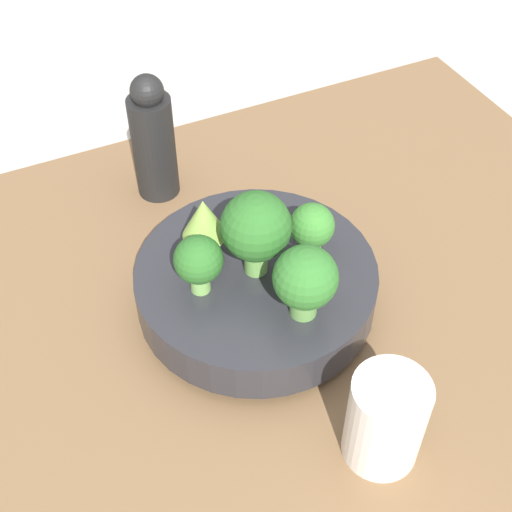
{
  "coord_description": "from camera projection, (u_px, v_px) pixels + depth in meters",
  "views": [
    {
      "loc": [
        0.24,
        0.43,
        0.64
      ],
      "look_at": [
        0.03,
        -0.02,
        0.12
      ],
      "focal_mm": 50.0,
      "sensor_mm": 36.0,
      "label": 1
    }
  ],
  "objects": [
    {
      "name": "ground_plane",
      "position": [
        289.0,
        334.0,
        0.81
      ],
      "size": [
        6.0,
        6.0,
        0.0
      ],
      "primitive_type": "plane",
      "color": "#ADA89E"
    },
    {
      "name": "broccoli_floret_left",
      "position": [
        312.0,
        227.0,
        0.73
      ],
      "size": [
        0.05,
        0.05,
        0.06
      ],
      "color": "#7AB256",
      "rests_on": "bowl"
    },
    {
      "name": "romanesco_piece_near",
      "position": [
        204.0,
        220.0,
        0.73
      ],
      "size": [
        0.05,
        0.05,
        0.07
      ],
      "color": "#6BA34C",
      "rests_on": "bowl"
    },
    {
      "name": "broccoli_floret_right",
      "position": [
        199.0,
        261.0,
        0.69
      ],
      "size": [
        0.05,
        0.05,
        0.07
      ],
      "color": "#7AB256",
      "rests_on": "bowl"
    },
    {
      "name": "broccoli_floret_center",
      "position": [
        256.0,
        228.0,
        0.7
      ],
      "size": [
        0.07,
        0.07,
        0.1
      ],
      "color": "#6BA34C",
      "rests_on": "bowl"
    },
    {
      "name": "pepper_mill",
      "position": [
        153.0,
        140.0,
        0.86
      ],
      "size": [
        0.05,
        0.05,
        0.17
      ],
      "color": "black",
      "rests_on": "table"
    },
    {
      "name": "bowl",
      "position": [
        256.0,
        285.0,
        0.76
      ],
      "size": [
        0.26,
        0.26,
        0.06
      ],
      "color": "#28282D",
      "rests_on": "table"
    },
    {
      "name": "broccoli_floret_back",
      "position": [
        305.0,
        279.0,
        0.67
      ],
      "size": [
        0.06,
        0.06,
        0.08
      ],
      "color": "#609347",
      "rests_on": "bowl"
    },
    {
      "name": "table",
      "position": [
        290.0,
        323.0,
        0.79
      ],
      "size": [
        0.91,
        0.75,
        0.04
      ],
      "color": "brown",
      "rests_on": "ground_plane"
    },
    {
      "name": "cup",
      "position": [
        381.0,
        422.0,
        0.63
      ],
      "size": [
        0.07,
        0.07,
        0.1
      ],
      "color": "silver",
      "rests_on": "table"
    }
  ]
}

